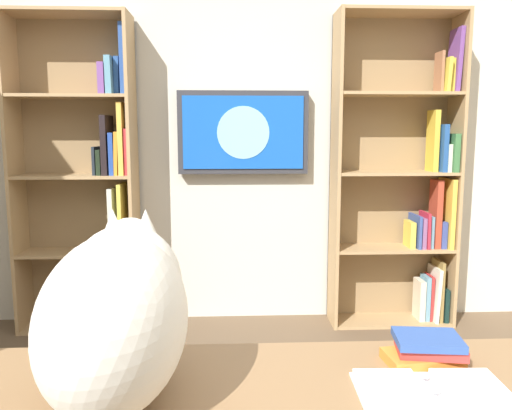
{
  "coord_description": "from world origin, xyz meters",
  "views": [
    {
      "loc": [
        0.03,
        1.26,
        1.3
      ],
      "look_at": [
        -0.08,
        -1.15,
        0.96
      ],
      "focal_mm": 35.11,
      "sensor_mm": 36.0,
      "label": 1
    }
  ],
  "objects": [
    {
      "name": "bookshelf_left",
      "position": [
        -1.15,
        -2.07,
        0.97
      ],
      "size": [
        0.83,
        0.28,
        2.08
      ],
      "color": "tan",
      "rests_on": "ground"
    },
    {
      "name": "open_binder",
      "position": [
        -0.41,
        0.27,
        0.74
      ],
      "size": [
        0.34,
        0.23,
        0.02
      ],
      "color": "white",
      "rests_on": "desk"
    },
    {
      "name": "wall_mounted_tv",
      "position": [
        -0.04,
        -2.15,
        1.31
      ],
      "size": [
        0.88,
        0.07,
        0.55
      ],
      "color": "#333338"
    },
    {
      "name": "desk_book_stack",
      "position": [
        -0.45,
        0.1,
        0.77
      ],
      "size": [
        0.2,
        0.14,
        0.07
      ],
      "color": "orange",
      "rests_on": "desk"
    },
    {
      "name": "wall_back",
      "position": [
        0.0,
        -2.23,
        1.35
      ],
      "size": [
        4.52,
        0.06,
        2.7
      ],
      "primitive_type": "cube",
      "color": "beige",
      "rests_on": "ground"
    },
    {
      "name": "bookshelf_right",
      "position": [
        0.96,
        -2.06,
        0.94
      ],
      "size": [
        0.78,
        0.28,
        2.06
      ],
      "color": "tan",
      "rests_on": "ground"
    },
    {
      "name": "cat",
      "position": [
        0.27,
        0.22,
        0.93
      ],
      "size": [
        0.3,
        0.63,
        0.39
      ],
      "color": "silver",
      "rests_on": "desk"
    }
  ]
}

